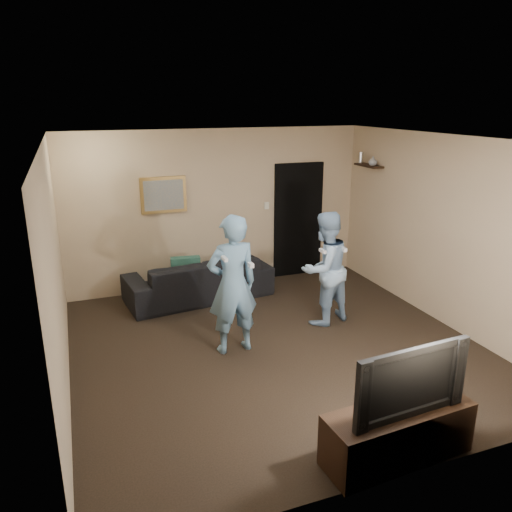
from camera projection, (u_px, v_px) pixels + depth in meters
name	position (u px, v px, depth m)	size (l,w,h in m)	color
ground	(276.00, 346.00, 6.41)	(5.00, 5.00, 0.00)	black
ceiling	(279.00, 140.00, 5.63)	(5.00, 5.00, 0.04)	silver
wall_back	(218.00, 209.00, 8.25)	(5.00, 0.04, 2.60)	tan
wall_front	(405.00, 338.00, 3.79)	(5.00, 0.04, 2.60)	tan
wall_left	(56.00, 274.00, 5.18)	(0.04, 5.00, 2.60)	tan
wall_right	(444.00, 231.00, 6.86)	(0.04, 5.00, 2.60)	tan
sofa	(199.00, 278.00, 7.88)	(2.27, 0.89, 0.66)	black
throw_pillow	(186.00, 271.00, 7.77)	(0.45, 0.14, 0.45)	#17463B
painting_frame	(163.00, 195.00, 7.84)	(0.72, 0.05, 0.57)	olive
painting_canvas	(164.00, 195.00, 7.81)	(0.62, 0.01, 0.47)	slate
doorway	(298.00, 220.00, 8.80)	(0.90, 0.06, 2.00)	black
light_switch	(267.00, 206.00, 8.51)	(0.08, 0.02, 0.12)	silver
wall_shelf	(369.00, 166.00, 8.22)	(0.20, 0.60, 0.03)	black
shelf_vase	(373.00, 161.00, 8.09)	(0.14, 0.14, 0.15)	#A4A4A9
shelf_figurine	(361.00, 158.00, 8.42)	(0.06, 0.06, 0.18)	silver
tv_console	(398.00, 433.00, 4.35)	(1.36, 0.44, 0.49)	black
television	(403.00, 377.00, 4.18)	(1.11, 0.15, 0.64)	black
wii_player_left	(232.00, 285.00, 6.07)	(0.66, 0.52, 1.76)	#658FAF
wii_player_right	(324.00, 268.00, 6.89)	(0.92, 0.80, 1.60)	#97B9DB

